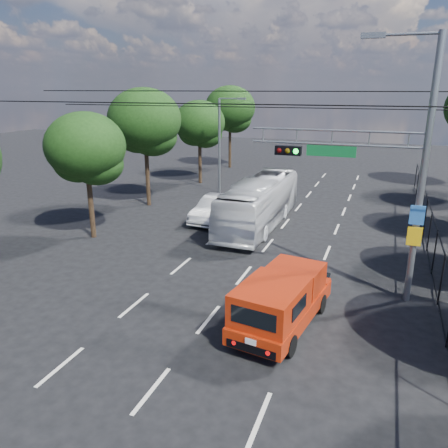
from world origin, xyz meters
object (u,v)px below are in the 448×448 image
at_px(navy_hatchback, 279,288).
at_px(white_bus, 260,202).
at_px(red_pickup, 282,299).
at_px(signal_mast, 387,161).
at_px(white_van, 216,209).

bearing_deg(navy_hatchback, white_bus, 102.37).
bearing_deg(red_pickup, navy_hatchback, 106.89).
bearing_deg(navy_hatchback, signal_mast, 23.23).
xyz_separation_m(red_pickup, white_bus, (-3.86, 10.77, 0.35)).
xyz_separation_m(navy_hatchback, white_bus, (-3.38, 9.17, 0.74)).
distance_m(signal_mast, red_pickup, 6.20).
height_order(signal_mast, white_van, signal_mast).
bearing_deg(red_pickup, white_bus, 109.73).
bearing_deg(white_van, red_pickup, -55.44).
relative_size(signal_mast, white_bus, 0.96).
xyz_separation_m(signal_mast, navy_hatchback, (-3.28, -1.98, -4.60)).
bearing_deg(signal_mast, red_pickup, -127.99).
xyz_separation_m(red_pickup, navy_hatchback, (-0.49, 1.60, -0.39)).
xyz_separation_m(signal_mast, red_pickup, (-2.80, -3.58, -4.22)).
xyz_separation_m(navy_hatchback, white_van, (-6.12, 9.15, 0.12)).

